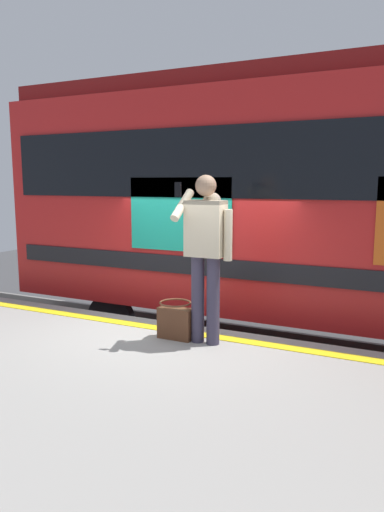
{
  "coord_description": "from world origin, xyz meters",
  "views": [
    {
      "loc": [
        -2.54,
        5.02,
        2.73
      ],
      "look_at": [
        -0.26,
        0.3,
        1.91
      ],
      "focal_mm": 33.37,
      "sensor_mm": 36.0,
      "label": 1
    }
  ],
  "objects": [
    {
      "name": "track_rail_far",
      "position": [
        0.0,
        -2.84,
        0.08
      ],
      "size": [
        15.73,
        0.08,
        0.16
      ],
      "primitive_type": "cube",
      "color": "slate",
      "rests_on": "ground"
    },
    {
      "name": "passenger",
      "position": [
        -0.53,
        0.51,
        2.07
      ],
      "size": [
        0.57,
        0.55,
        1.79
      ],
      "color": "#383347",
      "rests_on": "platform"
    },
    {
      "name": "train_carriage",
      "position": [
        -1.24,
        -2.11,
        2.55
      ],
      "size": [
        9.11,
        3.06,
        4.03
      ],
      "color": "red",
      "rests_on": "ground"
    },
    {
      "name": "platform",
      "position": [
        0.0,
        2.09,
        0.5
      ],
      "size": [
        12.1,
        4.19,
        1.01
      ],
      "primitive_type": "cube",
      "color": "gray",
      "rests_on": "ground"
    },
    {
      "name": "ground_plane",
      "position": [
        0.0,
        0.0,
        0.0
      ],
      "size": [
        24.36,
        24.36,
        0.0
      ],
      "primitive_type": "plane",
      "color": "#3D3D3F"
    },
    {
      "name": "handbag",
      "position": [
        -0.17,
        0.54,
        1.21
      ],
      "size": [
        0.39,
        0.35,
        0.42
      ],
      "color": "#59331E",
      "rests_on": "platform"
    },
    {
      "name": "safety_line",
      "position": [
        0.0,
        0.3,
        1.01
      ],
      "size": [
        11.86,
        0.16,
        0.01
      ],
      "primitive_type": "cube",
      "color": "yellow",
      "rests_on": "platform"
    },
    {
      "name": "track_rail_near",
      "position": [
        0.0,
        -1.4,
        0.08
      ],
      "size": [
        15.73,
        0.08,
        0.16
      ],
      "primitive_type": "cube",
      "color": "slate",
      "rests_on": "ground"
    }
  ]
}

